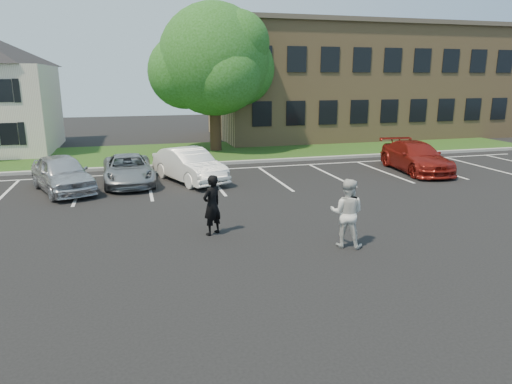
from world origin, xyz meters
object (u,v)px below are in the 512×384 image
car_silver_minivan (128,170)px  car_white_sedan (189,165)px  car_silver_west (62,173)px  office_building (357,81)px  car_red_compact (416,157)px  man_white_shirt (347,213)px  man_black_suit (212,205)px  tree (215,62)px

car_silver_minivan → car_white_sedan: (2.60, -0.25, 0.11)m
car_silver_west → office_building: bearing=13.5°
car_white_sedan → car_red_compact: size_ratio=0.90×
man_white_shirt → car_red_compact: 11.53m
office_building → man_black_suit: (-15.27, -20.79, -3.27)m
office_building → man_black_suit: office_building is taller
man_black_suit → car_white_sedan: bearing=-126.5°
man_white_shirt → car_white_sedan: (-3.09, 9.14, -0.22)m
car_silver_minivan → man_white_shirt: bearing=-61.1°
car_red_compact → car_white_sedan: bearing=-177.6°
tree → car_silver_west: size_ratio=2.02×
man_black_suit → car_red_compact: man_black_suit is taller
tree → man_black_suit: 16.27m
man_black_suit → car_silver_west: man_black_suit is taller
office_building → tree: tree is taller
man_white_shirt → car_red_compact: bearing=-100.3°
man_black_suit → car_silver_west: 8.33m
office_building → car_silver_minivan: size_ratio=5.02×
office_building → man_white_shirt: size_ratio=11.85×
man_white_shirt → car_silver_minivan: size_ratio=0.42×
office_building → car_silver_minivan: office_building is taller
tree → man_white_shirt: 17.85m
car_silver_west → man_black_suit: bearing=-75.3°
car_silver_minivan → car_white_sedan: bearing=-7.9°
car_silver_minivan → car_red_compact: 13.61m
car_white_sedan → man_white_shirt: bearing=-92.6°
office_building → tree: (-12.25, -5.43, 1.19)m
car_red_compact → car_silver_west: bearing=-174.7°
man_white_shirt → office_building: bearing=-84.9°
tree → man_white_shirt: tree is taller
office_building → car_red_compact: 15.26m
car_silver_west → car_red_compact: (16.14, -0.25, -0.03)m
man_white_shirt → car_silver_minivan: (-5.69, 9.39, -0.32)m
office_building → car_white_sedan: bearing=-137.9°
office_building → man_white_shirt: bearing=-117.7°
car_white_sedan → car_red_compact: bearing=-25.1°
tree → man_white_shirt: (0.32, -17.30, -4.40)m
car_white_sedan → car_silver_minivan: bearing=153.2°
man_black_suit → car_red_compact: size_ratio=0.36×
car_silver_west → car_red_compact: bearing=-22.3°
car_white_sedan → tree: bearing=50.0°
office_building → man_black_suit: 26.00m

